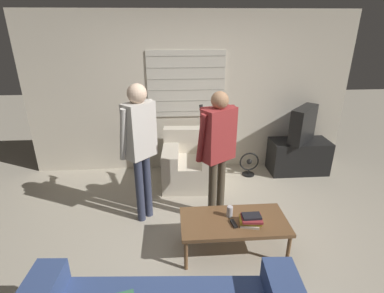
{
  "coord_description": "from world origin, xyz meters",
  "views": [
    {
      "loc": [
        -0.32,
        -2.75,
        2.37
      ],
      "look_at": [
        -0.08,
        0.52,
        1.0
      ],
      "focal_mm": 28.0,
      "sensor_mm": 36.0,
      "label": 1
    }
  ],
  "objects_px": {
    "tv": "(303,124)",
    "person_right_standing": "(218,143)",
    "spare_remote": "(234,224)",
    "armchair_beige": "(190,163)",
    "person_left_standing": "(139,138)",
    "coffee_table": "(234,223)",
    "soda_can": "(230,211)",
    "floor_fan": "(249,164)",
    "book_stack": "(251,220)"
  },
  "relations": [
    {
      "from": "person_left_standing",
      "to": "spare_remote",
      "type": "xyz_separation_m",
      "value": [
        1.0,
        -0.77,
        -0.7
      ]
    },
    {
      "from": "spare_remote",
      "to": "tv",
      "type": "bearing_deg",
      "value": 42.24
    },
    {
      "from": "armchair_beige",
      "to": "book_stack",
      "type": "xyz_separation_m",
      "value": [
        0.53,
        -1.68,
        0.13
      ]
    },
    {
      "from": "book_stack",
      "to": "floor_fan",
      "type": "relative_size",
      "value": 0.62
    },
    {
      "from": "floor_fan",
      "to": "person_right_standing",
      "type": "bearing_deg",
      "value": -122.85
    },
    {
      "from": "person_left_standing",
      "to": "person_right_standing",
      "type": "relative_size",
      "value": 1.05
    },
    {
      "from": "person_right_standing",
      "to": "floor_fan",
      "type": "distance_m",
      "value": 1.59
    },
    {
      "from": "tv",
      "to": "spare_remote",
      "type": "xyz_separation_m",
      "value": [
        -1.49,
        -1.89,
        -0.43
      ]
    },
    {
      "from": "armchair_beige",
      "to": "person_left_standing",
      "type": "height_order",
      "value": "person_left_standing"
    },
    {
      "from": "spare_remote",
      "to": "floor_fan",
      "type": "height_order",
      "value": "spare_remote"
    },
    {
      "from": "person_left_standing",
      "to": "soda_can",
      "type": "height_order",
      "value": "person_left_standing"
    },
    {
      "from": "coffee_table",
      "to": "book_stack",
      "type": "distance_m",
      "value": 0.2
    },
    {
      "from": "person_left_standing",
      "to": "spare_remote",
      "type": "bearing_deg",
      "value": -83.57
    },
    {
      "from": "coffee_table",
      "to": "soda_can",
      "type": "bearing_deg",
      "value": 115.34
    },
    {
      "from": "tv",
      "to": "book_stack",
      "type": "height_order",
      "value": "tv"
    },
    {
      "from": "soda_can",
      "to": "spare_remote",
      "type": "distance_m",
      "value": 0.16
    },
    {
      "from": "person_right_standing",
      "to": "floor_fan",
      "type": "relative_size",
      "value": 4.13
    },
    {
      "from": "tv",
      "to": "person_right_standing",
      "type": "height_order",
      "value": "person_right_standing"
    },
    {
      "from": "person_right_standing",
      "to": "armchair_beige",
      "type": "bearing_deg",
      "value": 71.44
    },
    {
      "from": "armchair_beige",
      "to": "spare_remote",
      "type": "height_order",
      "value": "armchair_beige"
    },
    {
      "from": "spare_remote",
      "to": "coffee_table",
      "type": "bearing_deg",
      "value": 66.4
    },
    {
      "from": "book_stack",
      "to": "floor_fan",
      "type": "distance_m",
      "value": 1.89
    },
    {
      "from": "coffee_table",
      "to": "person_right_standing",
      "type": "relative_size",
      "value": 0.69
    },
    {
      "from": "person_left_standing",
      "to": "soda_can",
      "type": "relative_size",
      "value": 13.87
    },
    {
      "from": "tv",
      "to": "floor_fan",
      "type": "bearing_deg",
      "value": -41.65
    },
    {
      "from": "armchair_beige",
      "to": "person_right_standing",
      "type": "distance_m",
      "value": 1.25
    },
    {
      "from": "armchair_beige",
      "to": "coffee_table",
      "type": "xyz_separation_m",
      "value": [
        0.37,
        -1.6,
        0.04
      ]
    },
    {
      "from": "armchair_beige",
      "to": "soda_can",
      "type": "distance_m",
      "value": 1.57
    },
    {
      "from": "tv",
      "to": "coffee_table",
      "type": "bearing_deg",
      "value": 4.35
    },
    {
      "from": "person_left_standing",
      "to": "person_right_standing",
      "type": "distance_m",
      "value": 0.92
    },
    {
      "from": "person_right_standing",
      "to": "book_stack",
      "type": "distance_m",
      "value": 0.96
    },
    {
      "from": "tv",
      "to": "person_right_standing",
      "type": "bearing_deg",
      "value": -9.41
    },
    {
      "from": "person_right_standing",
      "to": "tv",
      "type": "bearing_deg",
      "value": 3.42
    },
    {
      "from": "coffee_table",
      "to": "floor_fan",
      "type": "bearing_deg",
      "value": 70.41
    },
    {
      "from": "coffee_table",
      "to": "person_left_standing",
      "type": "height_order",
      "value": "person_left_standing"
    },
    {
      "from": "armchair_beige",
      "to": "person_right_standing",
      "type": "bearing_deg",
      "value": 108.43
    },
    {
      "from": "soda_can",
      "to": "person_right_standing",
      "type": "bearing_deg",
      "value": 97.35
    },
    {
      "from": "coffee_table",
      "to": "person_left_standing",
      "type": "distance_m",
      "value": 1.44
    },
    {
      "from": "floor_fan",
      "to": "book_stack",
      "type": "bearing_deg",
      "value": -104.21
    },
    {
      "from": "armchair_beige",
      "to": "spare_remote",
      "type": "distance_m",
      "value": 1.71
    },
    {
      "from": "person_left_standing",
      "to": "floor_fan",
      "type": "height_order",
      "value": "person_left_standing"
    },
    {
      "from": "soda_can",
      "to": "floor_fan",
      "type": "xyz_separation_m",
      "value": [
        0.65,
        1.66,
        -0.27
      ]
    },
    {
      "from": "person_right_standing",
      "to": "floor_fan",
      "type": "height_order",
      "value": "person_right_standing"
    },
    {
      "from": "coffee_table",
      "to": "person_left_standing",
      "type": "relative_size",
      "value": 0.66
    },
    {
      "from": "armchair_beige",
      "to": "person_left_standing",
      "type": "xyz_separation_m",
      "value": [
        -0.65,
        -0.91,
        0.78
      ]
    },
    {
      "from": "person_right_standing",
      "to": "spare_remote",
      "type": "distance_m",
      "value": 0.95
    },
    {
      "from": "armchair_beige",
      "to": "floor_fan",
      "type": "bearing_deg",
      "value": -168.68
    },
    {
      "from": "book_stack",
      "to": "soda_can",
      "type": "bearing_deg",
      "value": 141.97
    },
    {
      "from": "person_left_standing",
      "to": "tv",
      "type": "bearing_deg",
      "value": -21.98
    },
    {
      "from": "floor_fan",
      "to": "person_left_standing",
      "type": "bearing_deg",
      "value": -147.44
    }
  ]
}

